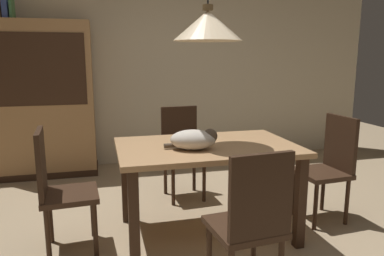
{
  "coord_description": "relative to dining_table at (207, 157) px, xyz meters",
  "views": [
    {
      "loc": [
        -0.69,
        -2.32,
        1.43
      ],
      "look_at": [
        0.05,
        0.56,
        0.85
      ],
      "focal_mm": 34.09,
      "sensor_mm": 36.0,
      "label": 1
    }
  ],
  "objects": [
    {
      "name": "back_wall",
      "position": [
        -0.12,
        2.29,
        0.8
      ],
      "size": [
        6.4,
        0.1,
        2.9
      ],
      "primitive_type": "cube",
      "color": "beige",
      "rests_on": "ground"
    },
    {
      "name": "dining_table",
      "position": [
        0.0,
        0.0,
        0.0
      ],
      "size": [
        1.4,
        0.9,
        0.75
      ],
      "color": "tan",
      "rests_on": "ground"
    },
    {
      "name": "chair_near_front",
      "position": [
        0.01,
        -0.88,
        -0.14
      ],
      "size": [
        0.44,
        0.44,
        0.93
      ],
      "color": "#382316",
      "rests_on": "ground"
    },
    {
      "name": "chair_left_side",
      "position": [
        -1.13,
        -0.01,
        -0.14
      ],
      "size": [
        0.43,
        0.43,
        0.93
      ],
      "color": "#382316",
      "rests_on": "ground"
    },
    {
      "name": "chair_right_side",
      "position": [
        1.13,
        0.01,
        -0.14
      ],
      "size": [
        0.43,
        0.43,
        0.93
      ],
      "color": "#382316",
      "rests_on": "ground"
    },
    {
      "name": "chair_far_back",
      "position": [
        -0.0,
        0.88,
        -0.14
      ],
      "size": [
        0.42,
        0.42,
        0.93
      ],
      "color": "#382316",
      "rests_on": "ground"
    },
    {
      "name": "cat_sleeping",
      "position": [
        -0.13,
        -0.12,
        0.18
      ],
      "size": [
        0.4,
        0.3,
        0.16
      ],
      "color": "beige",
      "rests_on": "dining_table"
    },
    {
      "name": "pendant_lamp",
      "position": [
        0.0,
        -0.0,
        1.01
      ],
      "size": [
        0.52,
        0.52,
        1.3
      ],
      "color": "beige"
    },
    {
      "name": "hutch_bookcase",
      "position": [
        -1.43,
        1.96,
        0.24
      ],
      "size": [
        1.12,
        0.45,
        1.85
      ],
      "color": "#A87A4C",
      "rests_on": "ground"
    },
    {
      "name": "book_blue_wide",
      "position": [
        -1.77,
        1.96,
        1.32
      ],
      "size": [
        0.06,
        0.24,
        0.24
      ],
      "primitive_type": "cube",
      "color": "#384C93",
      "rests_on": "hutch_bookcase"
    },
    {
      "name": "book_green_slim",
      "position": [
        -1.72,
        1.96,
        1.33
      ],
      "size": [
        0.03,
        0.2,
        0.26
      ],
      "primitive_type": "cube",
      "color": "#427A4C",
      "rests_on": "hutch_bookcase"
    }
  ]
}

